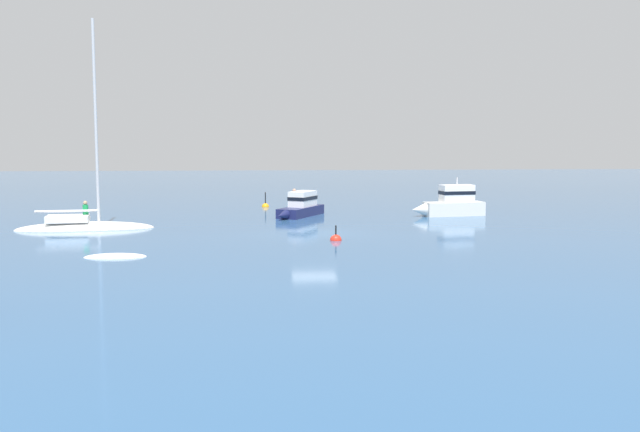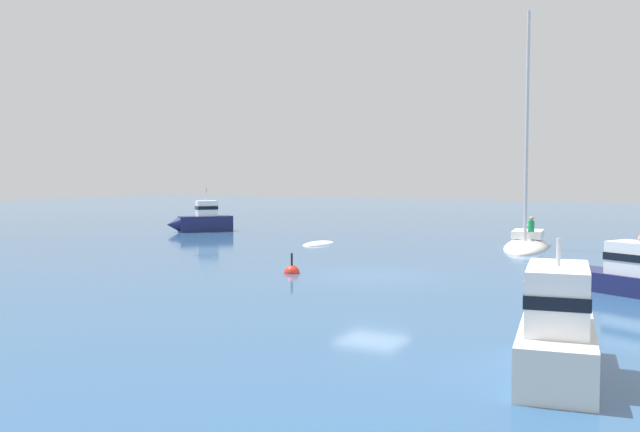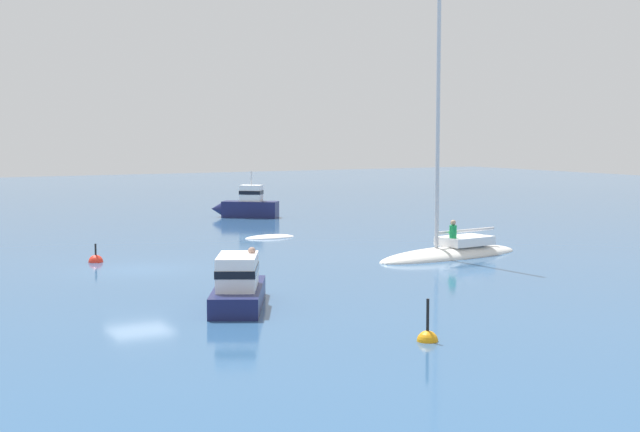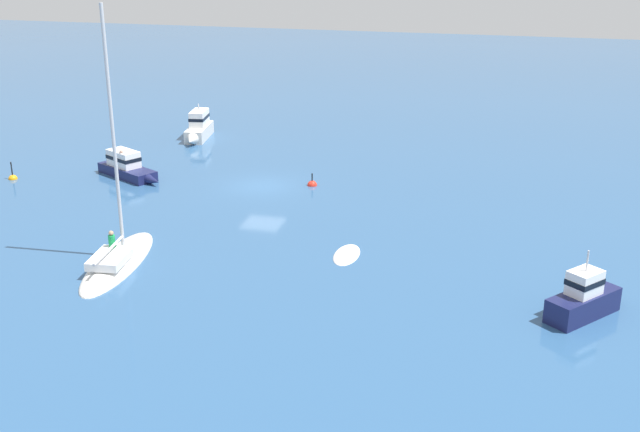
# 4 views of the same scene
# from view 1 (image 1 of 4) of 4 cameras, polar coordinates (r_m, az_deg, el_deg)

# --- Properties ---
(ground_plane) EXTENTS (160.00, 160.00, 0.00)m
(ground_plane) POSITION_cam_1_polar(r_m,az_deg,el_deg) (41.39, -0.45, -1.33)
(ground_plane) COLOR #2D5684
(motor_cruiser) EXTENTS (3.64, 5.53, 1.88)m
(motor_cruiser) POSITION_cam_1_polar(r_m,az_deg,el_deg) (50.32, -1.52, 0.77)
(motor_cruiser) COLOR #191E4C
(motor_cruiser) RESTS_ON ground
(yacht) EXTENTS (8.13, 3.17, 12.57)m
(yacht) POSITION_cam_1_polar(r_m,az_deg,el_deg) (45.29, -17.79, -0.74)
(yacht) COLOR silver
(yacht) RESTS_ON ground
(cabin_cruiser) EXTENTS (5.22, 2.00, 2.64)m
(cabin_cruiser) POSITION_cam_1_polar(r_m,az_deg,el_deg) (51.28, 10.14, 0.97)
(cabin_cruiser) COLOR silver
(cabin_cruiser) RESTS_ON ground
(tender) EXTENTS (2.80, 1.28, 0.33)m
(tender) POSITION_cam_1_polar(r_m,az_deg,el_deg) (34.41, -15.55, -3.08)
(tender) COLOR white
(tender) RESTS_ON ground
(channel_buoy) EXTENTS (0.57, 0.57, 1.42)m
(channel_buoy) POSITION_cam_1_polar(r_m,az_deg,el_deg) (57.21, -4.24, 0.73)
(channel_buoy) COLOR orange
(channel_buoy) RESTS_ON ground
(mooring_buoy) EXTENTS (0.62, 0.62, 1.10)m
(mooring_buoy) POSITION_cam_1_polar(r_m,az_deg,el_deg) (38.49, 1.23, -1.89)
(mooring_buoy) COLOR red
(mooring_buoy) RESTS_ON ground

